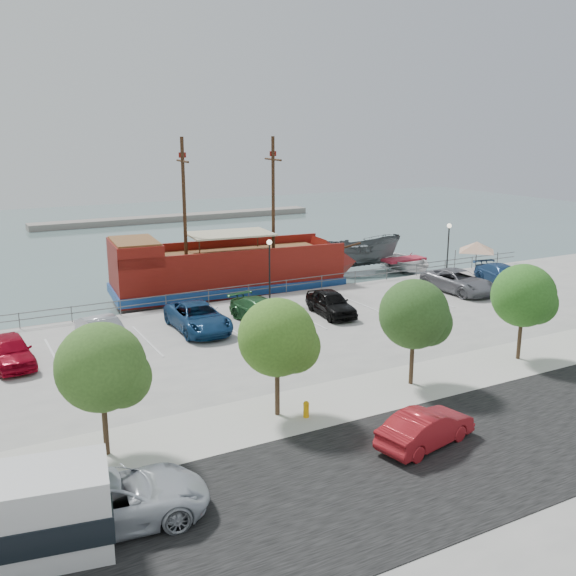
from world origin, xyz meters
name	(u,v)px	position (x,y,z in m)	size (l,w,h in m)	color
ground	(318,341)	(0.00, 0.00, -1.00)	(160.00, 160.00, 0.00)	slate
street	(528,431)	(0.00, -16.00, 0.01)	(100.00, 8.00, 0.04)	black
sidewalk	(427,380)	(0.00, -10.00, 0.01)	(100.00, 4.00, 0.05)	beige
seawall_railing	(261,289)	(0.00, 7.80, 0.53)	(50.00, 0.06, 1.00)	slate
far_shore	(178,218)	(10.00, 55.00, -0.60)	(40.00, 3.00, 0.80)	gray
pirate_ship	(246,270)	(0.64, 11.76, 1.11)	(20.14, 7.21, 12.57)	maroon
patrol_boat	(361,255)	(13.53, 15.06, 0.47)	(2.86, 7.61, 2.95)	#494E50
speedboat	(404,264)	(16.98, 13.19, -0.30)	(4.84, 6.77, 1.40)	silver
dock_west	(33,333)	(-15.14, 9.20, -0.80)	(6.99, 2.00, 0.40)	gray
dock_mid	(350,289)	(8.51, 9.20, -0.79)	(7.31, 2.09, 0.42)	slate
dock_east	(434,277)	(17.12, 9.20, -0.78)	(7.60, 2.17, 0.43)	slate
canopy_tent	(477,242)	(18.43, 5.80, 2.73)	(3.80, 3.80, 3.14)	slate
street_van	(113,500)	(-15.81, -14.36, 0.81)	(2.68, 5.80, 1.61)	silver
street_sedan	(426,428)	(-4.32, -14.96, 0.70)	(1.48, 4.23, 1.39)	#AE1B23
fire_hydrant	(306,409)	(-7.08, -10.80, 0.40)	(0.26, 0.26, 0.74)	#F0A70A
lamp_post_mid	(269,259)	(0.00, 6.50, 2.94)	(0.36, 0.36, 4.28)	black
lamp_post_right	(448,240)	(16.00, 6.50, 2.94)	(0.36, 0.36, 4.28)	black
tree_b	(106,370)	(-14.85, -10.07, 3.30)	(3.30, 3.20, 5.00)	#473321
tree_c	(281,340)	(-7.85, -10.07, 3.30)	(3.30, 3.20, 5.00)	#473321
tree_d	(417,316)	(-0.85, -10.07, 3.30)	(3.30, 3.20, 5.00)	#473321
tree_e	(526,297)	(6.15, -10.07, 3.30)	(3.30, 3.20, 5.00)	#473321
parked_car_a	(11,351)	(-17.06, 1.48, 0.77)	(1.82, 4.51, 1.54)	#9B0419
parked_car_b	(104,333)	(-12.31, 2.10, 0.79)	(1.68, 4.82, 1.59)	#A4A7AE
parked_car_c	(198,317)	(-6.76, 2.49, 0.81)	(2.69, 5.82, 1.62)	navy
parked_car_d	(261,311)	(-2.78, 2.19, 0.73)	(2.04, 5.01, 1.45)	#275F30
parked_car_e	(331,303)	(1.85, 1.53, 0.79)	(1.88, 4.66, 1.59)	black
parked_car_g	(459,281)	(13.16, 2.11, 0.82)	(2.71, 5.88, 1.63)	slate
parked_car_h	(503,275)	(17.65, 2.17, 0.76)	(2.14, 5.26, 1.53)	navy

